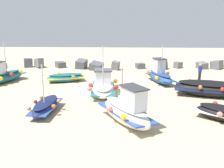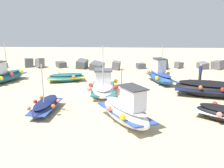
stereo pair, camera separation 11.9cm
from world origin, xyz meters
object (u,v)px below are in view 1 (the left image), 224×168
fishing_boat_4 (210,89)px  fishing_boat_6 (160,75)px  fishing_boat_7 (66,77)px  fishing_boat_2 (103,86)px  person_walking (200,71)px  fishing_boat_5 (127,110)px  fishing_boat_0 (224,113)px  fishing_boat_1 (46,106)px  fishing_boat_3 (4,76)px

fishing_boat_4 → fishing_boat_6: bearing=143.6°
fishing_boat_7 → fishing_boat_6: bearing=-17.8°
fishing_boat_2 → fishing_boat_6: size_ratio=1.09×
fishing_boat_2 → person_walking: bearing=-67.2°
fishing_boat_5 → fishing_boat_0: bearing=65.1°
fishing_boat_1 → fishing_boat_2: (3.19, 4.00, 0.18)m
fishing_boat_0 → fishing_boat_4: fishing_boat_4 is taller
fishing_boat_5 → person_walking: size_ratio=2.73×
fishing_boat_2 → fishing_boat_5: bearing=-166.7°
fishing_boat_0 → person_walking: (1.32, 8.97, 0.48)m
fishing_boat_3 → fishing_boat_4: bearing=100.9°
fishing_boat_3 → fishing_boat_6: 13.71m
person_walking → fishing_boat_3: bearing=-111.4°
fishing_boat_0 → fishing_boat_4: size_ratio=0.59×
fishing_boat_0 → person_walking: bearing=118.6°
fishing_boat_1 → fishing_boat_6: fishing_boat_6 is taller
fishing_boat_5 → person_walking: fishing_boat_5 is taller
fishing_boat_1 → fishing_boat_3: 9.13m
fishing_boat_6 → fishing_boat_7: fishing_boat_6 is taller
fishing_boat_1 → fishing_boat_7: fishing_boat_1 is taller
fishing_boat_5 → person_walking: 11.68m
fishing_boat_3 → person_walking: (17.34, 1.06, 0.31)m
fishing_boat_3 → fishing_boat_7: fishing_boat_3 is taller
fishing_boat_7 → person_walking: person_walking is taller
fishing_boat_4 → person_walking: size_ratio=3.40×
fishing_boat_1 → fishing_boat_5: size_ratio=0.81×
fishing_boat_1 → fishing_boat_2: size_ratio=0.81×
fishing_boat_0 → fishing_boat_4: 4.57m
fishing_boat_0 → person_walking: size_ratio=2.02×
fishing_boat_0 → fishing_boat_7: (-10.63, 8.36, -0.05)m
fishing_boat_1 → fishing_boat_7: bearing=7.0°
fishing_boat_2 → fishing_boat_4: size_ratio=0.80×
fishing_boat_3 → person_walking: fishing_boat_3 is taller
fishing_boat_7 → fishing_boat_5: bearing=-77.3°
fishing_boat_4 → fishing_boat_7: (-11.37, 3.86, -0.19)m
fishing_boat_5 → fishing_boat_1: bearing=-137.6°
fishing_boat_2 → fishing_boat_3: bearing=67.8°
fishing_boat_0 → fishing_boat_6: bearing=142.5°
fishing_boat_4 → fishing_boat_7: fishing_boat_4 is taller
fishing_boat_2 → fishing_boat_7: bearing=42.2°
fishing_boat_6 → fishing_boat_2: bearing=108.1°
fishing_boat_7 → person_walking: bearing=-14.7°
fishing_boat_1 → fishing_boat_3: fishing_boat_3 is taller
fishing_boat_6 → person_walking: bearing=-98.4°
fishing_boat_1 → fishing_boat_4: 11.56m
fishing_boat_1 → fishing_boat_6: (7.91, 7.48, 0.26)m
fishing_boat_1 → person_walking: 14.13m
fishing_boat_1 → person_walking: (11.55, 8.12, 0.51)m
fishing_boat_1 → fishing_boat_7: (-0.41, 7.52, -0.02)m
fishing_boat_1 → fishing_boat_4: size_ratio=0.65×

